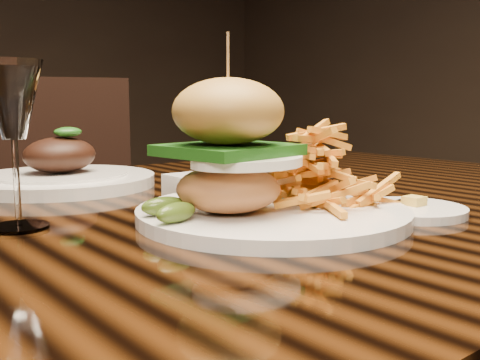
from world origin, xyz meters
TOP-DOWN VIEW (x-y plane):
  - dining_table at (0.00, 0.00)m, footprint 1.60×0.90m
  - burger_plate at (0.06, -0.13)m, footprint 0.31×0.31m
  - side_saucer at (0.21, -0.21)m, footprint 0.13×0.13m
  - ramekin at (0.07, 0.03)m, footprint 0.10×0.10m
  - wine_glass at (-0.18, 0.01)m, footprint 0.07×0.07m
  - far_dish at (-0.03, 0.27)m, footprint 0.29×0.29m
  - chair_far at (0.19, 0.89)m, footprint 0.56×0.56m

SIDE VIEW (x-z plane):
  - chair_far at x=0.19m, z-range 0.06..1.01m
  - dining_table at x=0.00m, z-range 0.30..1.05m
  - side_saucer at x=0.21m, z-range 0.75..0.77m
  - ramekin at x=0.07m, z-range 0.75..0.79m
  - far_dish at x=-0.03m, z-range 0.72..0.82m
  - burger_plate at x=0.06m, z-range 0.70..0.91m
  - wine_glass at x=-0.18m, z-range 0.79..0.97m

